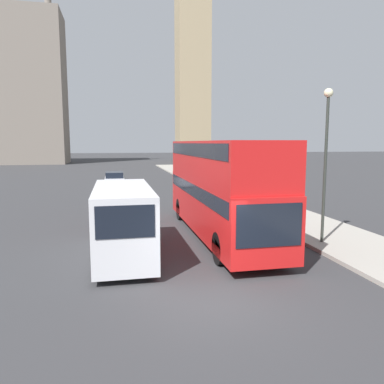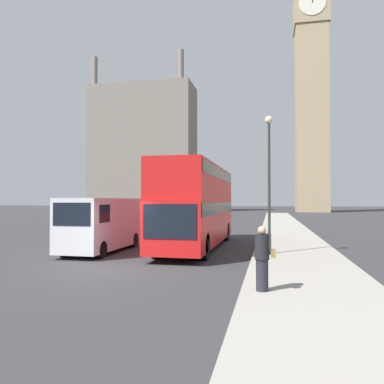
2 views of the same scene
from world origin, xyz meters
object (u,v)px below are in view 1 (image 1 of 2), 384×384
Objects in this scene: red_double_decker_bus at (219,183)px; street_lamp at (326,144)px; parked_sedan at (115,180)px; clock_tower at (193,11)px; white_van at (123,221)px.

street_lamp is at bearing -32.92° from red_double_decker_bus.
street_lamp reaches higher than parked_sedan.
clock_tower is 57.44m from parked_sedan.
street_lamp is (3.75, -2.43, 1.77)m from red_double_decker_bus.
red_double_decker_bus is at bearing 147.08° from street_lamp.
clock_tower is at bearing 76.01° from white_van.
street_lamp reaches higher than white_van.
street_lamp is at bearing -97.42° from clock_tower.
street_lamp is at bearing 0.58° from white_van.
clock_tower is 9.99× the size of street_lamp.
white_van is at bearing -179.42° from street_lamp.
red_double_decker_bus is at bearing -100.89° from clock_tower.
red_double_decker_bus is at bearing 30.14° from white_van.
clock_tower reaches higher than parked_sedan.
parked_sedan is at bearing 110.29° from street_lamp.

